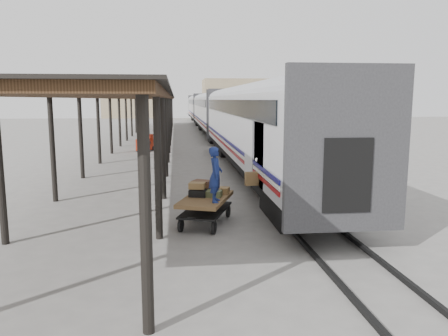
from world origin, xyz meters
name	(u,v)px	position (x,y,z in m)	size (l,w,h in m)	color
ground	(203,218)	(0.00, 0.00, 0.00)	(160.00, 160.00, 0.00)	slate
train	(213,110)	(3.19, 33.79, 2.69)	(3.45, 76.01, 4.01)	silver
canopy	(145,98)	(-3.40, 24.00, 4.00)	(4.90, 64.30, 4.15)	#422B19
rails	(213,134)	(3.20, 34.00, 0.06)	(1.54, 150.00, 0.12)	black
building_far	(246,99)	(14.00, 78.00, 4.00)	(18.00, 10.00, 8.00)	tan
building_left	(132,104)	(-10.00, 82.00, 3.00)	(12.00, 8.00, 6.00)	tan
baggage_cart	(206,204)	(0.04, -0.72, 0.65)	(1.97, 2.68, 0.86)	brown
suitcase_stack	(205,189)	(0.04, -0.35, 1.03)	(1.37, 1.14, 0.43)	#3D3D3F
luggage_tug	(145,144)	(-3.15, 19.25, 0.57)	(1.29, 1.62, 1.25)	maroon
porter	(216,175)	(0.29, -1.37, 1.67)	(0.59, 0.39, 1.63)	navy
pedestrian	(144,143)	(-3.04, 16.51, 0.87)	(1.02, 0.43, 1.75)	black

